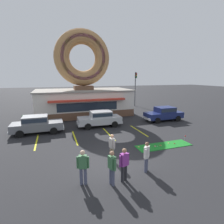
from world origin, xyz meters
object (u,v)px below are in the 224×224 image
golf_ball (157,146)px  car_silver (100,118)px  pedestrian_hooded_kid (147,155)px  pedestrian_beanie_man (83,166)px  car_navy (164,113)px  putting_flag_pin (185,137)px  car_grey (37,124)px  pedestrian_clipboard_woman (112,146)px  traffic_light_pole (135,85)px  trash_bin (25,120)px  pedestrian_blue_sweater_man (124,163)px  pedestrian_leather_jacket_man (112,166)px

golf_ball → car_silver: 7.18m
pedestrian_hooded_kid → pedestrian_beanie_man: size_ratio=0.96×
car_navy → putting_flag_pin: bearing=-111.9°
putting_flag_pin → car_silver: size_ratio=0.12×
car_grey → car_silver: (6.00, 0.33, 0.00)m
pedestrian_clipboard_woman → traffic_light_pole: size_ratio=0.29×
trash_bin → car_silver: bearing=-24.3°
car_silver → putting_flag_pin: bearing=-52.2°
car_navy → trash_bin: size_ratio=4.69×
pedestrian_beanie_man → trash_bin: (-4.17, 12.80, -0.48)m
putting_flag_pin → pedestrian_hooded_kid: bearing=-150.9°
car_grey → pedestrian_blue_sweater_man: 10.53m
putting_flag_pin → trash_bin: 16.03m
putting_flag_pin → pedestrian_leather_jacket_man: size_ratio=0.32×
pedestrian_clipboard_woman → traffic_light_pole: (10.27, 17.85, 2.78)m
golf_ball → putting_flag_pin: bearing=2.1°
putting_flag_pin → pedestrian_blue_sweater_man: 7.24m
car_navy → pedestrian_leather_jacket_man: size_ratio=2.68×
car_grey → pedestrian_leather_jacket_man: size_ratio=2.67×
pedestrian_hooded_kid → pedestrian_leather_jacket_man: bearing=-166.0°
traffic_light_pole → pedestrian_hooded_kid: bearing=-114.4°
pedestrian_leather_jacket_man → pedestrian_beanie_man: bearing=161.1°
golf_ball → traffic_light_pole: bearing=69.2°
car_silver → pedestrian_hooded_kid: 9.33m
pedestrian_clipboard_woman → pedestrian_beanie_man: bearing=-137.5°
golf_ball → traffic_light_pole: traffic_light_pole is taller
pedestrian_blue_sweater_man → trash_bin: 14.52m
car_navy → traffic_light_pole: size_ratio=0.79×
traffic_light_pole → car_grey: bearing=-144.7°
car_silver → car_navy: 7.69m
trash_bin → golf_ball: bearing=-44.9°
pedestrian_leather_jacket_man → trash_bin: pedestrian_leather_jacket_man is taller
car_grey → pedestrian_hooded_kid: size_ratio=2.71×
pedestrian_clipboard_woman → traffic_light_pole: 20.79m
car_grey → pedestrian_blue_sweater_man: (4.63, -9.46, 0.08)m
car_grey → pedestrian_blue_sweater_man: pedestrian_blue_sweater_man is taller
car_grey → car_silver: same height
golf_ball → car_grey: car_grey is taller
car_grey → car_navy: 13.69m
pedestrian_blue_sweater_man → golf_ball: bearing=38.5°
pedestrian_blue_sweater_man → pedestrian_leather_jacket_man: 0.66m
trash_bin → pedestrian_beanie_man: bearing=-71.9°
car_silver → golf_ball: bearing=-68.8°
putting_flag_pin → pedestrian_beanie_man: (-8.40, -2.86, 0.54)m
car_silver → car_navy: (7.69, -0.09, 0.00)m
pedestrian_beanie_man → trash_bin: pedestrian_beanie_man is taller
pedestrian_leather_jacket_man → pedestrian_beanie_man: 1.36m
car_grey → pedestrian_clipboard_woman: (4.77, -7.18, 0.05)m
car_navy → car_silver: bearing=179.4°
pedestrian_leather_jacket_man → traffic_light_pole: bearing=61.3°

